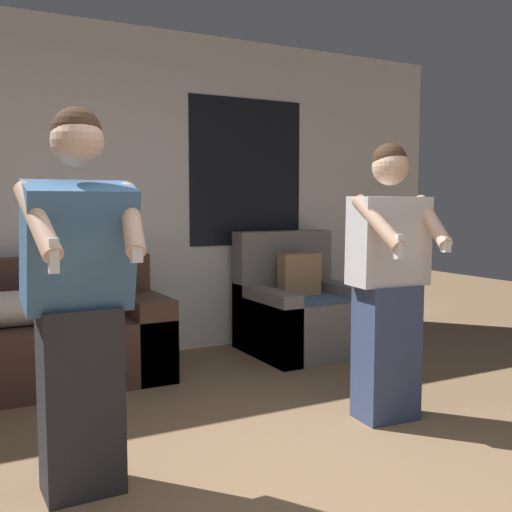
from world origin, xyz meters
TOP-DOWN VIEW (x-y plane):
  - wall_back at (0.02, 3.14)m, footprint 6.59×0.07m
  - couch at (-0.69, 2.67)m, footprint 1.91×0.86m
  - armchair at (1.52, 2.61)m, footprint 0.92×0.90m
  - person_left at (-0.68, 0.89)m, footprint 0.51×0.51m
  - person_right at (1.11, 0.99)m, footprint 0.52×0.48m

SIDE VIEW (x-z plane):
  - couch at x=-0.69m, z-range -0.12..0.76m
  - armchair at x=1.52m, z-range -0.18..0.85m
  - person_right at x=1.11m, z-range 0.00..1.62m
  - person_left at x=-0.68m, z-range 0.01..1.68m
  - wall_back at x=0.02m, z-range 0.00..2.70m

